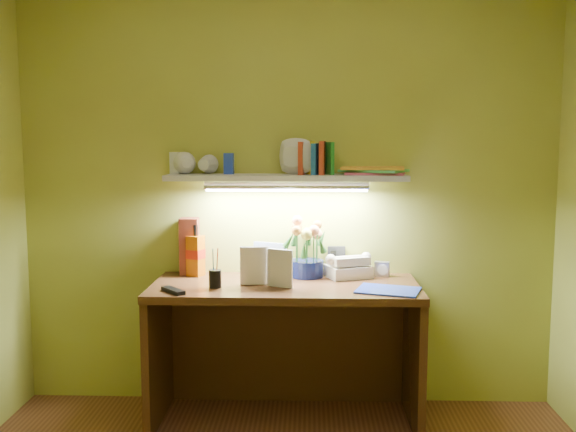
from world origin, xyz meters
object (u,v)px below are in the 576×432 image
object	(u,v)px
telephone	(348,265)
desk_clock	(382,269)
desk	(285,353)
whisky_bottle	(196,250)
flower_bouquet	(307,248)

from	to	relation	value
telephone	desk_clock	world-z (taller)	telephone
desk	desk_clock	bearing A→B (deg)	21.78
desk_clock	whisky_bottle	size ratio (longest dim) A/B	0.29
desk_clock	flower_bouquet	bearing A→B (deg)	-162.09
telephone	flower_bouquet	bearing A→B (deg)	156.27
flower_bouquet	desk_clock	bearing A→B (deg)	3.20
flower_bouquet	desk_clock	world-z (taller)	flower_bouquet
whisky_bottle	desk	bearing A→B (deg)	-21.30
flower_bouquet	whisky_bottle	xyz separation A→B (m)	(-0.62, 0.01, -0.02)
telephone	whisky_bottle	world-z (taller)	whisky_bottle
telephone	desk	bearing A→B (deg)	-173.58
desk	whisky_bottle	world-z (taller)	whisky_bottle
flower_bouquet	telephone	size ratio (longest dim) A/B	1.44
desk	flower_bouquet	xyz separation A→B (m)	(0.11, 0.19, 0.54)
desk	flower_bouquet	distance (m)	0.58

